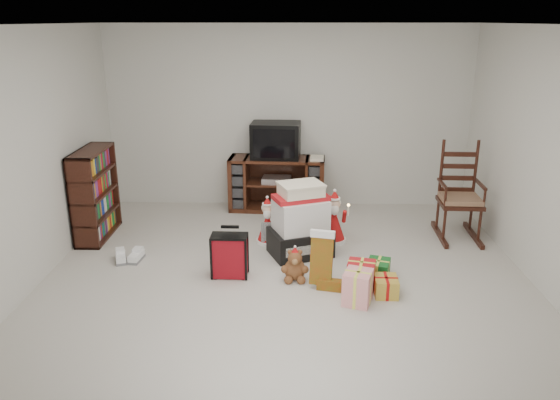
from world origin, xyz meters
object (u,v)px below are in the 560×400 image
Objects in this scene: bookshelf at (95,195)px; teddy_bear at (295,267)px; rocking_chair at (458,203)px; gift_pile at (300,224)px; mrs_claus_figurine at (267,225)px; gift_cluster at (372,279)px; sneaker_pair at (129,257)px; tv_stand at (277,184)px; crt_television at (276,140)px; santa_figurine at (334,222)px; red_suitcase at (230,256)px.

teddy_bear is at bearing -25.39° from bookshelf.
rocking_chair reaches higher than gift_pile.
teddy_bear is 0.58× the size of mrs_claus_figurine.
mrs_claus_figurine is at bearing 131.83° from gift_cluster.
sneaker_pair is (-1.90, -0.23, -0.31)m from gift_pile.
tv_stand is at bearing 96.38° from teddy_bear.
sneaker_pair is 0.48× the size of crt_television.
gift_cluster is (1.08, -1.20, -0.10)m from mrs_claus_figurine.
santa_figurine is at bearing 102.96° from gift_cluster.
santa_figurine is (0.71, -1.16, -0.13)m from tv_stand.
crt_television is at bearing 159.28° from rocking_chair.
gift_pile reaches higher than gift_cluster.
bookshelf is at bearing 119.48° from sneaker_pair.
santa_figurine reaches higher than mrs_claus_figurine.
crt_television is at bearing 112.62° from gift_cluster.
teddy_bear is at bearing -79.73° from tv_stand.
crt_television reaches higher than teddy_bear.
mrs_claus_figurine is at bearing -89.85° from tv_stand.
red_suitcase reaches higher than teddy_bear.
santa_figurine is at bearing -2.34° from bookshelf.
crt_television is at bearing 122.32° from tv_stand.
red_suitcase is at bearing -96.34° from crt_television.
crt_television is at bearing 40.05° from sneaker_pair.
tv_stand is at bearing 112.55° from gift_cluster.
bookshelf is 2.02× the size of red_suitcase.
teddy_bear is (-1.99, -1.26, -0.27)m from rocking_chair.
gift_pile is 1.45× the size of mrs_claus_figurine.
sneaker_pair is at bearing 167.30° from teddy_bear.
mrs_claus_figurine is (-2.31, -0.28, -0.20)m from rocking_chair.
sneaker_pair is (-1.84, 0.41, -0.10)m from teddy_bear.
red_suitcase is 1.65× the size of teddy_bear.
teddy_bear reaches higher than gift_cluster.
santa_figurine reaches higher than gift_cluster.
gift_pile is at bearing 39.78° from red_suitcase.
mrs_claus_figurine is 1.72× the size of sneaker_pair.
tv_stand is at bearing 79.75° from gift_pile.
teddy_bear is (0.67, -0.06, -0.09)m from red_suitcase.
red_suitcase is 1.49m from santa_figurine.
rocking_chair reaches higher than red_suitcase.
rocking_chair is 3.94m from sneaker_pair.
crt_television is (-0.26, 2.21, 0.84)m from teddy_bear.
bookshelf is 3.29× the size of sneaker_pair.
rocking_chair is at bearing 3.83° from sneaker_pair.
mrs_claus_figurine is at bearing 108.16° from teddy_bear.
rocking_chair is at bearing 1.56° from bookshelf.
rocking_chair is 2.37m from teddy_bear.
crt_television is at bearing 26.41° from bookshelf.
mrs_claus_figurine is at bearing -4.38° from bookshelf.
sneaker_pair is at bearing -51.82° from bookshelf.
mrs_claus_figurine is at bearing -170.95° from rocking_chair.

